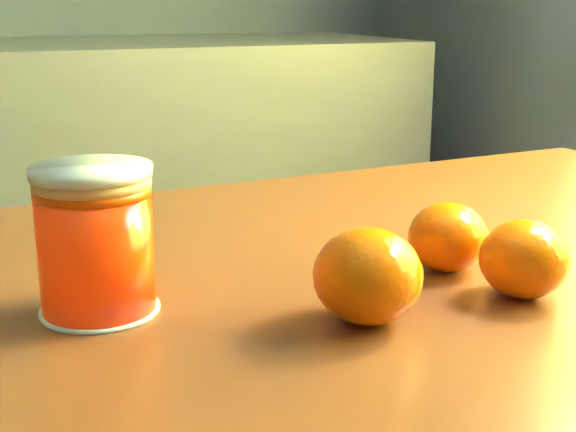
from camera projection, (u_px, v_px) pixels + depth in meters
name	position (u px, v px, depth m)	size (l,w,h in m)	color
table	(383.00, 424.00, 0.59)	(1.11, 0.81, 0.80)	brown
juice_glass	(96.00, 241.00, 0.52)	(0.08, 0.08, 0.10)	#FF2B05
orange_front	(448.00, 237.00, 0.61)	(0.06, 0.06, 0.05)	#E05904
orange_back	(368.00, 276.00, 0.51)	(0.07, 0.07, 0.06)	#E05904
orange_extra	(524.00, 259.00, 0.55)	(0.06, 0.06, 0.05)	#E05904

